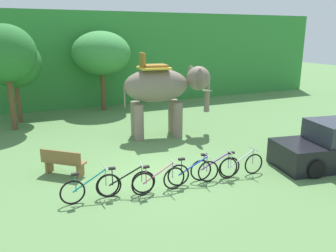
{
  "coord_description": "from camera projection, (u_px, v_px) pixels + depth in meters",
  "views": [
    {
      "loc": [
        -4.07,
        -9.95,
        4.58
      ],
      "look_at": [
        0.89,
        1.0,
        1.3
      ],
      "focal_mm": 36.32,
      "sensor_mm": 36.0,
      "label": 1
    }
  ],
  "objects": [
    {
      "name": "bike_white",
      "position": [
        241.0,
        165.0,
        11.19
      ],
      "size": [
        1.71,
        0.52,
        0.92
      ],
      "color": "black",
      "rests_on": "ground"
    },
    {
      "name": "bike_purple",
      "position": [
        215.0,
        168.0,
        10.97
      ],
      "size": [
        1.69,
        0.52,
        0.92
      ],
      "color": "black",
      "rests_on": "ground"
    },
    {
      "name": "ground_plane",
      "position": [
        156.0,
        173.0,
        11.57
      ],
      "size": [
        80.0,
        80.0,
        0.0
      ],
      "primitive_type": "plane",
      "color": "#567F47"
    },
    {
      "name": "wooden_bench",
      "position": [
        63.0,
        162.0,
        11.25
      ],
      "size": [
        1.39,
        1.3,
        0.89
      ],
      "color": "brown",
      "rests_on": "ground"
    },
    {
      "name": "tree_left",
      "position": [
        6.0,
        53.0,
        15.81
      ],
      "size": [
        2.76,
        2.76,
        5.03
      ],
      "color": "brown",
      "rests_on": "ground"
    },
    {
      "name": "tree_center",
      "position": [
        14.0,
        63.0,
        17.36
      ],
      "size": [
        2.7,
        2.7,
        4.39
      ],
      "color": "brown",
      "rests_on": "ground"
    },
    {
      "name": "bike_black",
      "position": [
        126.0,
        183.0,
        9.87
      ],
      "size": [
        1.69,
        0.52,
        0.92
      ],
      "color": "black",
      "rests_on": "ground"
    },
    {
      "name": "tree_center_left",
      "position": [
        101.0,
        53.0,
        20.19
      ],
      "size": [
        3.48,
        3.48,
        4.74
      ],
      "color": "brown",
      "rests_on": "ground"
    },
    {
      "name": "foliage_hedge",
      "position": [
        76.0,
        58.0,
        23.61
      ],
      "size": [
        36.0,
        6.0,
        5.93
      ],
      "primitive_type": "cube",
      "color": "#338438",
      "rests_on": "ground"
    },
    {
      "name": "parked_car",
      "position": [
        335.0,
        147.0,
        12.14
      ],
      "size": [
        4.45,
        2.54,
        1.6
      ],
      "color": "black",
      "rests_on": "ground"
    },
    {
      "name": "bike_teal",
      "position": [
        90.0,
        188.0,
        9.55
      ],
      "size": [
        1.71,
        0.52,
        0.92
      ],
      "color": "black",
      "rests_on": "ground"
    },
    {
      "name": "elephant",
      "position": [
        163.0,
        88.0,
        15.22
      ],
      "size": [
        4.23,
        2.2,
        3.78
      ],
      "color": "gray",
      "rests_on": "ground"
    },
    {
      "name": "bike_blue",
      "position": [
        193.0,
        172.0,
        10.61
      ],
      "size": [
        1.7,
        0.52,
        0.92
      ],
      "color": "black",
      "rests_on": "ground"
    },
    {
      "name": "bike_pink",
      "position": [
        159.0,
        180.0,
        10.04
      ],
      "size": [
        1.71,
        0.52,
        0.92
      ],
      "color": "black",
      "rests_on": "ground"
    }
  ]
}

